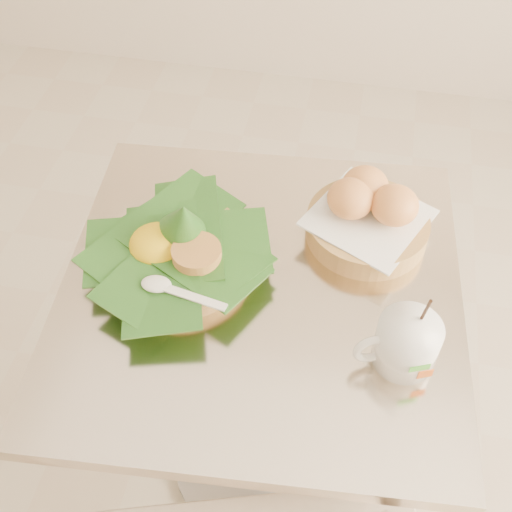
% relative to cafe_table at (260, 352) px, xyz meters
% --- Properties ---
extents(floor, '(3.60, 3.60, 0.00)m').
position_rel_cafe_table_xyz_m(floor, '(-0.10, -0.04, -0.53)').
color(floor, beige).
rests_on(floor, ground).
extents(cafe_table, '(0.75, 0.75, 0.75)m').
position_rel_cafe_table_xyz_m(cafe_table, '(0.00, 0.00, 0.00)').
color(cafe_table, gray).
rests_on(cafe_table, floor).
extents(rice_basket, '(0.32, 0.32, 0.16)m').
position_rel_cafe_table_xyz_m(rice_basket, '(-0.15, 0.02, 0.26)').
color(rice_basket, tan).
rests_on(rice_basket, cafe_table).
extents(bread_basket, '(0.26, 0.26, 0.12)m').
position_rel_cafe_table_xyz_m(bread_basket, '(0.17, 0.16, 0.27)').
color(bread_basket, tan).
rests_on(bread_basket, cafe_table).
extents(coffee_mug, '(0.13, 0.10, 0.17)m').
position_rel_cafe_table_xyz_m(coffee_mug, '(0.25, -0.10, 0.27)').
color(coffee_mug, white).
rests_on(coffee_mug, cafe_table).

